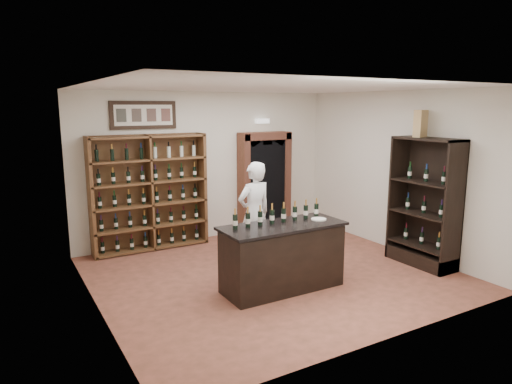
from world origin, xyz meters
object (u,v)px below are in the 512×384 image
Objects in this scene: counter_bottle_0 at (235,222)px; shopkeeper at (254,213)px; wine_shelf at (149,193)px; side_cabinet at (424,222)px; tasting_counter at (282,257)px; wine_crate at (421,124)px.

shopkeeper is (0.92, 1.06, -0.21)m from counter_bottle_0.
wine_shelf and side_cabinet have the same top height.
wine_shelf is 3.19m from tasting_counter.
tasting_counter is 2.75m from side_cabinet.
side_cabinet is 1.68m from wine_crate.
side_cabinet is 1.23× the size of shopkeeper.
counter_bottle_0 is (-0.72, 0.13, 0.61)m from tasting_counter.
tasting_counter is 0.85× the size of side_cabinet.
counter_bottle_0 is 3.49m from side_cabinet.
wine_shelf is 1.23× the size of shopkeeper.
wine_shelf is at bearing 121.58° from wine_crate.
tasting_counter is at bearing -10.52° from counter_bottle_0.
counter_bottle_0 is at bearing -82.27° from wine_shelf.
wine_crate reaches higher than shopkeeper.
counter_bottle_0 is at bearing 169.48° from tasting_counter.
side_cabinet is at bearing -6.28° from tasting_counter.
counter_bottle_0 is 0.66× the size of wine_crate.
counter_bottle_0 is (0.38, -2.80, 0.01)m from wine_shelf.
counter_bottle_0 is at bearing 172.82° from side_cabinet.
counter_bottle_0 reaches higher than tasting_counter.
shopkeeper is at bearing 48.89° from counter_bottle_0.
wine_shelf is 2.18m from shopkeeper.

